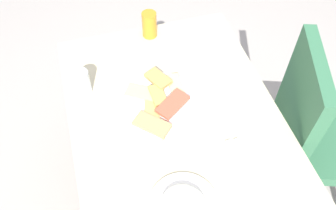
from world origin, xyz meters
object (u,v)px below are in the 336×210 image
soda_can (149,25)px  paper_napkin (243,160)px  fork (238,161)px  dining_chair (315,128)px  dining_table (174,126)px  pide_platter (159,102)px  drinking_glass (82,82)px  salad_plate_greens (184,204)px  spoon (247,158)px

soda_can → paper_napkin: (0.72, 0.15, -0.06)m
soda_can → fork: (0.72, 0.13, -0.06)m
dining_chair → fork: dining_chair is taller
dining_table → dining_chair: (0.12, 0.60, -0.09)m
paper_napkin → fork: fork is taller
pide_platter → fork: 0.38m
drinking_glass → fork: 0.67m
dining_table → fork: fork is taller
drinking_glass → salad_plate_greens: bearing=22.9°
dining_table → fork: 0.32m
dining_chair → paper_napkin: bearing=-72.1°
soda_can → spoon: bearing=13.2°
pide_platter → paper_napkin: (0.32, 0.22, -0.01)m
spoon → dining_chair: bearing=103.8°
paper_napkin → fork: (0.00, -0.02, 0.00)m
pide_platter → salad_plate_greens: 0.43m
soda_can → salad_plate_greens: bearing=-6.7°
fork → pide_platter: bearing=-150.2°
salad_plate_greens → drinking_glass: (-0.57, -0.24, 0.04)m
salad_plate_greens → fork: (-0.10, 0.23, -0.01)m
fork → salad_plate_greens: bearing=-68.4°
paper_napkin → spoon: 0.02m
dining_table → pide_platter: bearing=-143.6°
pide_platter → soda_can: 0.41m
salad_plate_greens → paper_napkin: 0.27m
dining_chair → drinking_glass: size_ratio=8.74×
dining_chair → spoon: bearing=-71.3°
salad_plate_greens → paper_napkin: bearing=112.0°
spoon → salad_plate_greens: bearing=-74.2°
fork → dining_chair: bearing=105.3°
dining_table → salad_plate_greens: 0.38m
drinking_glass → paper_napkin: bearing=46.2°
dining_table → salad_plate_greens: (0.36, -0.08, 0.10)m
dining_table → fork: bearing=30.6°
salad_plate_greens → soda_can: (-0.83, 0.10, 0.04)m
salad_plate_greens → soda_can: bearing=173.3°
dining_chair → pide_platter: dining_chair is taller
salad_plate_greens → fork: bearing=113.6°
pide_platter → spoon: bearing=36.2°
dining_chair → spoon: (0.14, -0.41, 0.18)m
soda_can → drinking_glass: size_ratio=1.14×
dining_chair → soda_can: (-0.59, -0.58, 0.23)m
dining_chair → pide_platter: 0.70m
dining_chair → salad_plate_greens: 0.74m
drinking_glass → spoon: drinking_glass is taller
dining_table → spoon: spoon is taller
soda_can → drinking_glass: 0.42m
dining_table → drinking_glass: drinking_glass is taller
drinking_glass → spoon: 0.69m
salad_plate_greens → spoon: salad_plate_greens is taller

